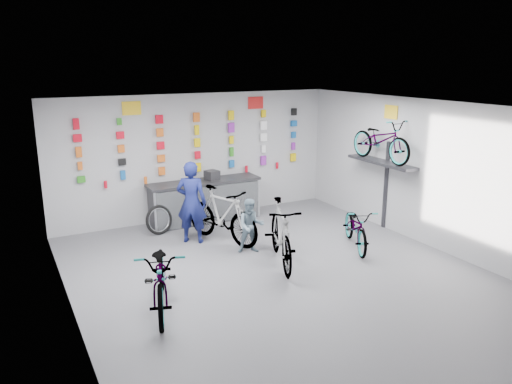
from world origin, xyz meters
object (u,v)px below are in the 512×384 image
counter (205,202)px  bike_left (161,276)px  customer (251,226)px  bike_right (356,227)px  bike_center (281,234)px  bike_service (222,215)px  clerk (192,202)px

counter → bike_left: bike_left is taller
counter → customer: (0.06, -2.29, 0.07)m
bike_right → counter: bearing=149.2°
bike_left → bike_center: bike_center is taller
counter → customer: size_ratio=2.43×
counter → bike_service: bearing=-98.1°
bike_center → bike_right: size_ratio=1.20×
bike_right → clerk: size_ratio=0.96×
bike_right → customer: customer is taller
bike_center → bike_left: bearing=-145.4°
bike_left → bike_service: bearing=65.3°
clerk → customer: bearing=162.8°
bike_service → bike_left: bearing=-153.7°
counter → bike_service: 1.50m
bike_left → customer: 2.71m
bike_left → bike_service: size_ratio=1.03×
customer → counter: bearing=110.9°
bike_service → bike_right: bearing=-56.3°
clerk → bike_center: bearing=154.3°
bike_left → clerk: bearing=77.4°
bike_center → bike_service: bike_center is taller
counter → clerk: bearing=-123.1°
bike_center → customer: 0.84m
bike_left → customer: size_ratio=1.85×
bike_service → customer: bearing=-93.5°
bike_center → bike_service: (-0.48, 1.62, -0.01)m
bike_center → bike_right: bearing=21.8°
bike_right → customer: bearing=-175.9°
bike_right → bike_service: bearing=170.4°
counter → customer: 2.29m
counter → bike_service: size_ratio=1.36×
bike_center → bike_service: 1.69m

